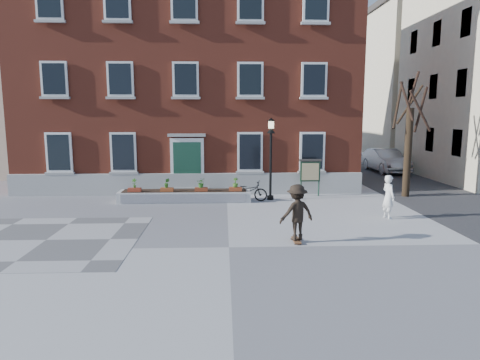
{
  "coord_description": "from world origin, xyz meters",
  "views": [
    {
      "loc": [
        -0.16,
        -12.81,
        4.1
      ],
      "look_at": [
        0.5,
        4.0,
        1.5
      ],
      "focal_mm": 32.0,
      "sensor_mm": 36.0,
      "label": 1
    }
  ],
  "objects_px": {
    "bicycle": "(248,191)",
    "skateboarder": "(297,212)",
    "parked_car": "(385,161)",
    "lamp_post": "(271,147)",
    "bystander": "(388,197)",
    "notice_board": "(310,171)"
  },
  "relations": [
    {
      "from": "bicycle",
      "to": "skateboarder",
      "type": "distance_m",
      "value": 6.85
    },
    {
      "from": "bicycle",
      "to": "parked_car",
      "type": "bearing_deg",
      "value": -32.02
    },
    {
      "from": "parked_car",
      "to": "skateboarder",
      "type": "height_order",
      "value": "skateboarder"
    },
    {
      "from": "bicycle",
      "to": "skateboarder",
      "type": "bearing_deg",
      "value": -155.65
    },
    {
      "from": "parked_car",
      "to": "notice_board",
      "type": "bearing_deg",
      "value": -131.85
    },
    {
      "from": "skateboarder",
      "to": "bicycle",
      "type": "bearing_deg",
      "value": 99.86
    },
    {
      "from": "lamp_post",
      "to": "parked_car",
      "type": "bearing_deg",
      "value": 45.98
    },
    {
      "from": "parked_car",
      "to": "skateboarder",
      "type": "bearing_deg",
      "value": -121.57
    },
    {
      "from": "notice_board",
      "to": "lamp_post",
      "type": "bearing_deg",
      "value": -158.49
    },
    {
      "from": "parked_car",
      "to": "lamp_post",
      "type": "height_order",
      "value": "lamp_post"
    },
    {
      "from": "parked_car",
      "to": "lamp_post",
      "type": "bearing_deg",
      "value": -136.55
    },
    {
      "from": "bicycle",
      "to": "notice_board",
      "type": "distance_m",
      "value": 3.43
    },
    {
      "from": "parked_car",
      "to": "bystander",
      "type": "xyz_separation_m",
      "value": [
        -5.02,
        -13.52,
        0.04
      ]
    },
    {
      "from": "bicycle",
      "to": "skateboarder",
      "type": "xyz_separation_m",
      "value": [
        1.17,
        -6.73,
        0.5
      ]
    },
    {
      "from": "lamp_post",
      "to": "skateboarder",
      "type": "relative_size",
      "value": 2.08
    },
    {
      "from": "notice_board",
      "to": "parked_car",
      "type": "bearing_deg",
      "value": 50.67
    },
    {
      "from": "bicycle",
      "to": "bystander",
      "type": "distance_m",
      "value": 6.5
    },
    {
      "from": "lamp_post",
      "to": "skateboarder",
      "type": "bearing_deg",
      "value": -89.33
    },
    {
      "from": "lamp_post",
      "to": "notice_board",
      "type": "xyz_separation_m",
      "value": [
        2.09,
        0.82,
        -1.28
      ]
    },
    {
      "from": "bicycle",
      "to": "parked_car",
      "type": "xyz_separation_m",
      "value": [
        10.37,
        9.83,
        0.35
      ]
    },
    {
      "from": "bicycle",
      "to": "lamp_post",
      "type": "xyz_separation_m",
      "value": [
        1.09,
        0.23,
        2.06
      ]
    },
    {
      "from": "parked_car",
      "to": "bystander",
      "type": "height_order",
      "value": "bystander"
    }
  ]
}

